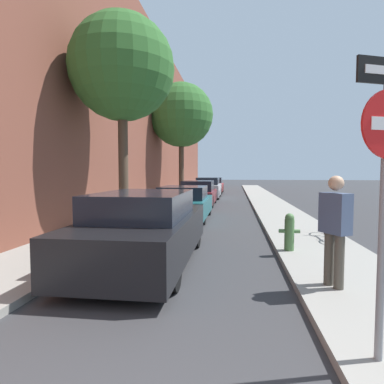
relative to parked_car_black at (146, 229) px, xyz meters
The scene contains 14 objects.
ground_plane 10.35m from the parked_car_black, 85.66° to the left, with size 120.00×120.00×0.00m, color #333335.
sidewalk_left 10.53m from the parked_car_black, 101.64° to the left, with size 2.00×52.00×0.12m.
sidewalk_right 10.95m from the parked_car_black, 70.32° to the left, with size 2.00×52.00×0.12m.
building_facade_left 11.77m from the parked_car_black, 108.63° to the left, with size 0.70×52.00×10.46m.
parked_car_black is the anchor object (origin of this frame).
parked_car_teal 6.10m from the parked_car_black, 91.74° to the left, with size 1.87×4.10×1.28m.
parked_car_maroon 11.37m from the parked_car_black, 91.19° to the left, with size 1.82×4.13×1.35m.
parked_car_silver 16.50m from the parked_car_black, 90.36° to the left, with size 1.68×4.66×1.44m.
parked_car_red 21.81m from the parked_car_black, 90.45° to the left, with size 1.80×4.32×1.36m.
street_tree_near 5.44m from the parked_car_black, 116.40° to the left, with size 3.09×3.09×6.30m.
street_tree_far 14.39m from the parked_car_black, 96.46° to the left, with size 3.90×3.90×7.14m.
fire_hydrant 3.10m from the parked_car_black, 18.54° to the left, with size 0.45×0.21×0.81m.
pedestrian 3.47m from the parked_car_black, 20.90° to the right, with size 0.42×0.49×1.65m.
bicycle 4.90m from the parked_car_black, 30.33° to the left, with size 0.44×1.64×0.67m.
Camera 1 is at (0.97, -0.47, 1.83)m, focal length 30.22 mm.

